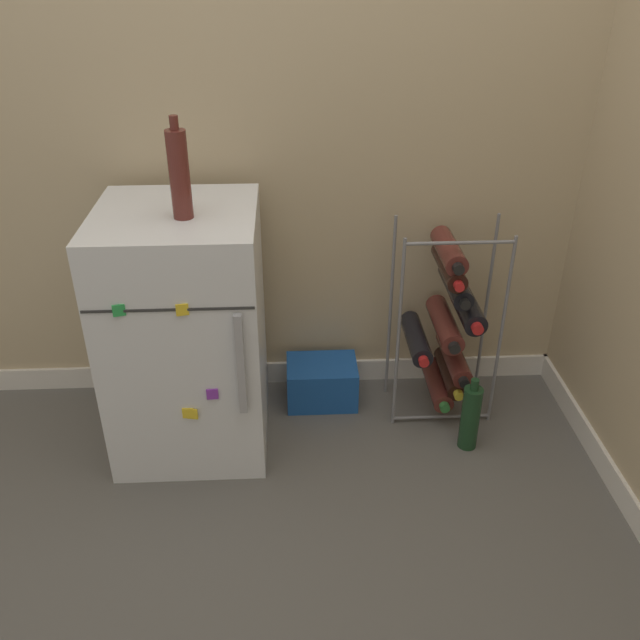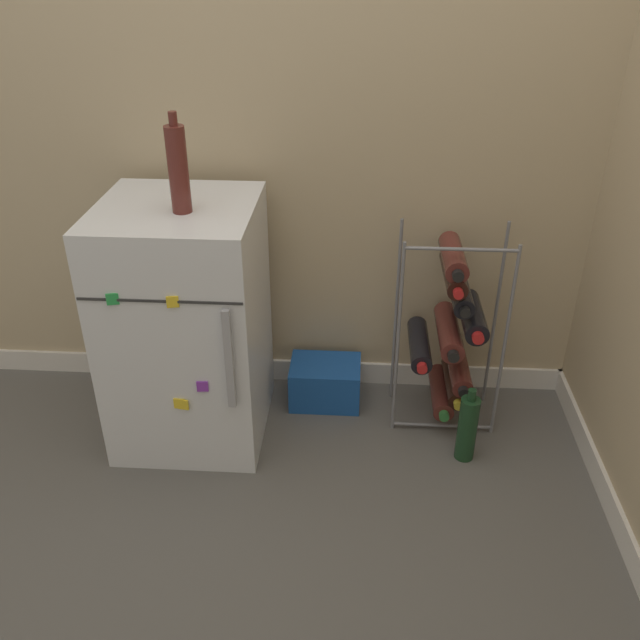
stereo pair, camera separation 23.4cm
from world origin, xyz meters
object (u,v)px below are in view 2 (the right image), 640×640
object	(u,v)px
fridge_top_bottle	(178,169)
wine_rack	(451,331)
loose_bottle_floor	(467,428)
soda_box	(327,382)
mini_fridge	(188,324)

from	to	relation	value
fridge_top_bottle	wine_rack	bearing A→B (deg)	10.58
loose_bottle_floor	fridge_top_bottle	bearing A→B (deg)	175.43
soda_box	loose_bottle_floor	distance (m)	0.58
wine_rack	soda_box	world-z (taller)	wine_rack
mini_fridge	loose_bottle_floor	bearing A→B (deg)	-7.23
wine_rack	loose_bottle_floor	xyz separation A→B (m)	(0.05, -0.24, -0.24)
mini_fridge	wine_rack	world-z (taller)	mini_fridge
fridge_top_bottle	loose_bottle_floor	bearing A→B (deg)	-4.57
wine_rack	soda_box	size ratio (longest dim) A/B	2.78
soda_box	loose_bottle_floor	bearing A→B (deg)	-31.02
mini_fridge	soda_box	distance (m)	0.61
wine_rack	fridge_top_bottle	bearing A→B (deg)	-169.42
soda_box	loose_bottle_floor	size ratio (longest dim) A/B	0.94
mini_fridge	fridge_top_bottle	xyz separation A→B (m)	(0.04, -0.05, 0.56)
soda_box	wine_rack	bearing A→B (deg)	-7.94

